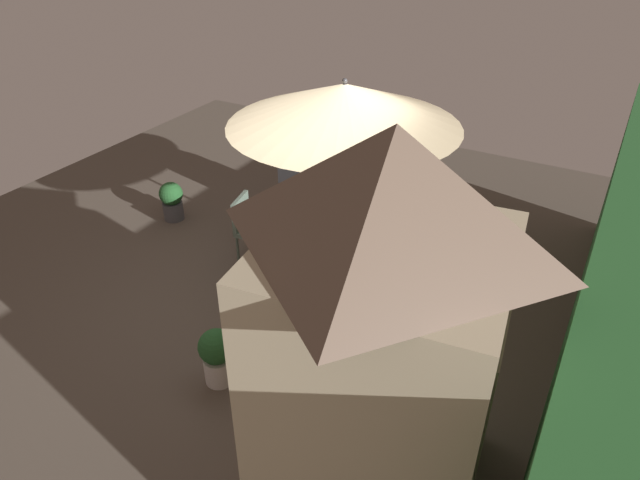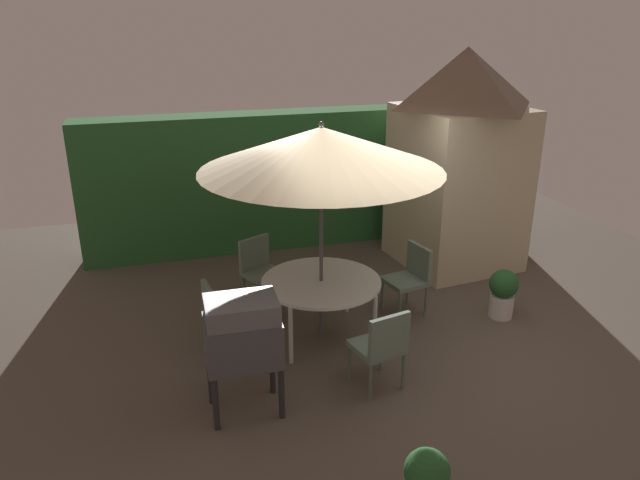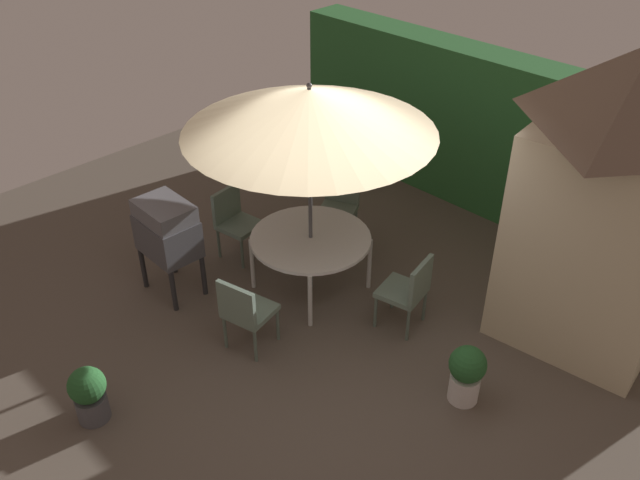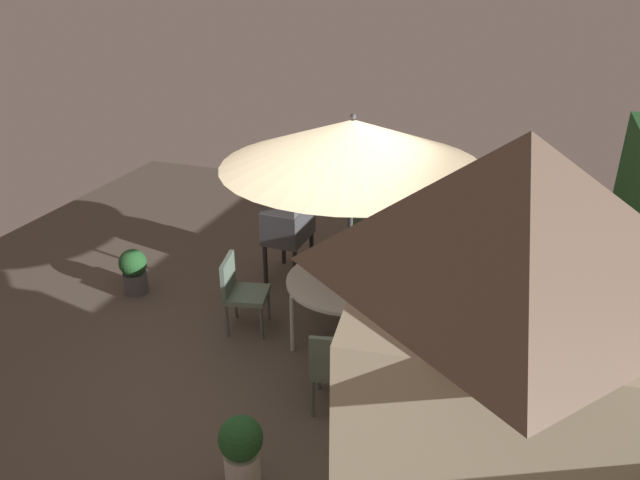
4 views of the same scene
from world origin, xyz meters
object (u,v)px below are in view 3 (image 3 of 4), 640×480
at_px(chair_far_side, 234,218).
at_px(chair_near_shed, 339,203).
at_px(potted_plant_by_grill, 466,373).
at_px(patio_table, 311,240).
at_px(patio_umbrella, 309,111).
at_px(garden_shed, 612,198).
at_px(bbq_grill, 167,230).
at_px(potted_plant_by_shed, 89,393).
at_px(chair_toward_house, 409,289).
at_px(chair_toward_hedge, 245,310).

bearing_deg(chair_far_side, chair_near_shed, 61.00).
bearing_deg(chair_near_shed, potted_plant_by_grill, -23.14).
relative_size(patio_table, chair_far_side, 1.55).
height_order(patio_umbrella, potted_plant_by_grill, patio_umbrella).
xyz_separation_m(garden_shed, chair_far_side, (-3.78, -1.82, -1.11)).
xyz_separation_m(chair_near_shed, chair_far_side, (-0.67, -1.20, 0.00)).
bearing_deg(bbq_grill, garden_shed, 37.46).
relative_size(bbq_grill, chair_near_shed, 1.33).
bearing_deg(potted_plant_by_grill, patio_umbrella, 175.39).
bearing_deg(patio_umbrella, potted_plant_by_shed, -90.24).
relative_size(chair_toward_house, potted_plant_by_grill, 1.41).
height_order(patio_table, potted_plant_by_shed, patio_table).
bearing_deg(bbq_grill, chair_far_side, 94.70).
bearing_deg(potted_plant_by_shed, potted_plant_by_grill, 48.96).
distance_m(patio_table, chair_far_side, 1.22).
xyz_separation_m(chair_near_shed, chair_toward_hedge, (0.80, -2.25, 0.00)).
relative_size(chair_far_side, potted_plant_by_grill, 1.41).
distance_m(patio_umbrella, chair_toward_house, 2.17).
height_order(chair_toward_hedge, potted_plant_by_grill, chair_toward_hedge).
height_order(chair_toward_house, potted_plant_by_grill, chair_toward_house).
height_order(patio_table, chair_toward_hedge, chair_toward_hedge).
bearing_deg(chair_toward_hedge, patio_table, 102.75).
xyz_separation_m(patio_umbrella, bbq_grill, (-1.11, -1.18, -1.42)).
relative_size(patio_umbrella, chair_toward_house, 2.98).
relative_size(chair_far_side, potted_plant_by_shed, 1.49).
bearing_deg(patio_table, garden_shed, 32.50).
bearing_deg(chair_toward_house, patio_table, -168.35).
bearing_deg(chair_toward_hedge, garden_shed, 51.13).
relative_size(chair_near_shed, potted_plant_by_shed, 1.49).
height_order(patio_umbrella, chair_far_side, patio_umbrella).
bearing_deg(patio_table, chair_near_shed, 117.00).
bearing_deg(chair_toward_house, chair_near_shed, 156.48).
distance_m(potted_plant_by_shed, potted_plant_by_grill, 3.56).
distance_m(chair_near_shed, chair_toward_house, 1.94).
bearing_deg(chair_near_shed, potted_plant_by_shed, -82.51).
xyz_separation_m(patio_umbrella, potted_plant_by_shed, (-0.01, -2.88, -1.95)).
bearing_deg(patio_table, bbq_grill, -133.13).
xyz_separation_m(bbq_grill, chair_far_side, (-0.08, 1.01, -0.33)).
xyz_separation_m(bbq_grill, chair_toward_house, (2.36, 1.44, -0.33)).
xyz_separation_m(garden_shed, potted_plant_by_grill, (-0.26, -1.84, -1.28)).
relative_size(garden_shed, patio_table, 2.28).
bearing_deg(potted_plant_by_shed, chair_toward_house, 68.03).
bearing_deg(chair_near_shed, chair_far_side, -119.00).
distance_m(chair_toward_hedge, chair_toward_house, 1.77).
height_order(chair_far_side, potted_plant_by_shed, chair_far_side).
distance_m(chair_toward_hedge, potted_plant_by_grill, 2.30).
relative_size(patio_table, potted_plant_by_grill, 2.18).
distance_m(chair_near_shed, chair_far_side, 1.38).
xyz_separation_m(garden_shed, chair_near_shed, (-3.11, -0.62, -1.11)).
height_order(garden_shed, chair_near_shed, garden_shed).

